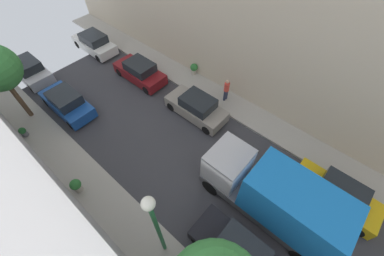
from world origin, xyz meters
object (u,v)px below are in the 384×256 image
Objects in this scene: parked_car_right_4 at (94,43)px; parked_car_left_3 at (67,103)px; parked_car_right_2 at (197,107)px; pedestrian at (226,89)px; parked_car_left_2 at (237,252)px; potted_plant_0 at (194,68)px; delivery_truck at (275,197)px; lamp_post at (155,223)px; parked_car_right_1 at (336,195)px; parked_car_left_4 at (29,70)px; potted_plant_4 at (76,185)px; potted_plant_2 at (23,132)px; parked_car_right_3 at (140,72)px.

parked_car_left_3 is at bearing -139.26° from parked_car_right_4.
pedestrian is (2.36, -0.66, 0.35)m from parked_car_right_2.
parked_car_left_2 reaches higher than potted_plant_0.
potted_plant_0 is (5.77, 9.78, -1.14)m from delivery_truck.
lamp_post is at bearing -99.67° from parked_car_left_3.
pedestrian reaches higher than parked_car_right_1.
parked_car_left_3 is at bearing 128.31° from parked_car_right_2.
parked_car_left_4 is 1.00× the size of parked_car_right_2.
delivery_truck reaches higher than parked_car_right_4.
delivery_truck is at bearing -55.22° from potted_plant_4.
delivery_truck is 9.88× the size of potted_plant_2.
pedestrian is at bearing -15.60° from parked_car_right_2.
parked_car_right_1 is at bearing -90.00° from parked_car_right_3.
parked_car_right_2 is 10.90m from potted_plant_2.
parked_car_left_3 is 7.13m from parked_car_right_4.
parked_car_right_4 is 4.68× the size of potted_plant_4.
parked_car_left_4 is (0.00, 5.30, 0.00)m from parked_car_left_3.
parked_car_right_1 is 1.00× the size of parked_car_right_4.
potted_plant_4 is at bearing -116.88° from parked_car_left_3.
parked_car_right_2 is 11.49m from parked_car_right_4.
parked_car_left_4 is 1.00× the size of parked_car_right_3.
parked_car_left_3 is at bearing 101.11° from delivery_truck.
lamp_post reaches higher than potted_plant_4.
potted_plant_0 is at bearing 43.08° from parked_car_right_2.
parked_car_right_3 is 0.75× the size of lamp_post.
parked_car_right_2 is at bearing -90.00° from parked_car_right_3.
potted_plant_0 is 13.01m from lamp_post.
pedestrian is at bearing -69.38° from parked_car_right_3.
parked_car_left_2 is 4.49m from lamp_post.
delivery_truck is 3.84× the size of pedestrian.
parked_car_right_3 reaches higher than potted_plant_4.
parked_car_left_4 is 8.46m from parked_car_right_3.
potted_plant_0 is at bearing -70.39° from parked_car_right_4.
parked_car_right_2 is (0.00, 9.18, 0.00)m from parked_car_right_1.
lamp_post reaches higher than parked_car_left_4.
lamp_post is at bearing -149.43° from parked_car_right_2.
parked_car_right_1 and parked_car_right_4 have the same top height.
parked_car_right_3 is at bearing 66.72° from parked_car_left_2.
parked_car_right_1 is 1.00× the size of parked_car_right_2.
parked_car_left_2 is at bearing -127.94° from parked_car_right_2.
lamp_post reaches higher than parked_car_left_3.
parked_car_right_3 is 6.29× the size of potted_plant_2.
parked_car_right_4 is 2.44× the size of pedestrian.
parked_car_left_2 reaches higher than potted_plant_4.
delivery_truck is at bearing -98.35° from parked_car_right_4.
parked_car_right_1 and parked_car_right_2 have the same top height.
delivery_truck reaches higher than potted_plant_4.
parked_car_left_2 and parked_car_left_4 have the same top height.
parked_car_right_1 is 9.18m from parked_car_right_2.
potted_plant_2 is at bearing 95.97° from lamp_post.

